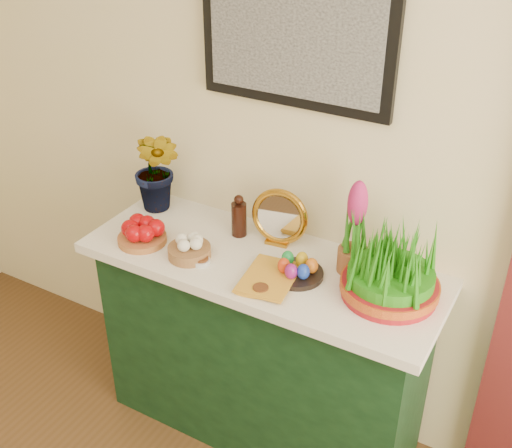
% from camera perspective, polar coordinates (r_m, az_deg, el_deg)
% --- Properties ---
extents(sideboard, '(1.30, 0.45, 0.85)m').
position_cam_1_polar(sideboard, '(2.73, 0.53, -11.25)').
color(sideboard, '#14391B').
rests_on(sideboard, ground).
extents(tablecloth, '(1.40, 0.55, 0.04)m').
position_cam_1_polar(tablecloth, '(2.45, 0.58, -3.50)').
color(tablecloth, white).
rests_on(tablecloth, sideboard).
extents(hyacinth_green, '(0.25, 0.21, 0.50)m').
position_cam_1_polar(hyacinth_green, '(2.69, -8.86, 5.94)').
color(hyacinth_green, '#2E7D1A').
rests_on(hyacinth_green, tablecloth).
extents(apple_bowl, '(0.20, 0.20, 0.10)m').
position_cam_1_polar(apple_bowl, '(2.56, -10.13, -0.80)').
color(apple_bowl, '#A66232').
rests_on(apple_bowl, tablecloth).
extents(garlic_basket, '(0.18, 0.18, 0.09)m').
position_cam_1_polar(garlic_basket, '(2.45, -5.96, -2.15)').
color(garlic_basket, '#97643D').
rests_on(garlic_basket, tablecloth).
extents(vinegar_cruet, '(0.06, 0.06, 0.18)m').
position_cam_1_polar(vinegar_cruet, '(2.55, -1.52, 0.59)').
color(vinegar_cruet, black).
rests_on(vinegar_cruet, tablecloth).
extents(mirror, '(0.24, 0.08, 0.23)m').
position_cam_1_polar(mirror, '(2.49, 2.10, 0.57)').
color(mirror, '#B47D21').
rests_on(mirror, tablecloth).
extents(book, '(0.20, 0.27, 0.03)m').
position_cam_1_polar(book, '(2.34, -0.94, -4.29)').
color(book, gold).
rests_on(book, tablecloth).
extents(spice_dish_left, '(0.07, 0.07, 0.03)m').
position_cam_1_polar(spice_dish_left, '(2.42, -4.91, -3.26)').
color(spice_dish_left, silver).
rests_on(spice_dish_left, tablecloth).
extents(spice_dish_right, '(0.07, 0.07, 0.03)m').
position_cam_1_polar(spice_dish_right, '(2.26, 0.42, -5.92)').
color(spice_dish_right, silver).
rests_on(spice_dish_right, tablecloth).
extents(egg_plate, '(0.21, 0.21, 0.08)m').
position_cam_1_polar(egg_plate, '(2.33, 3.64, -4.05)').
color(egg_plate, black).
rests_on(egg_plate, tablecloth).
extents(hyacinth_pink, '(0.11, 0.11, 0.37)m').
position_cam_1_polar(hyacinth_pink, '(2.32, 8.79, -0.70)').
color(hyacinth_pink, '#945630').
rests_on(hyacinth_pink, tablecloth).
extents(wheatgrass_sabzeh, '(0.34, 0.34, 0.28)m').
position_cam_1_polar(wheatgrass_sabzeh, '(2.23, 12.01, -3.68)').
color(wheatgrass_sabzeh, maroon).
rests_on(wheatgrass_sabzeh, tablecloth).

